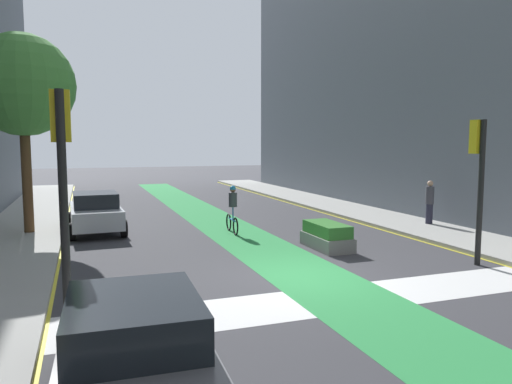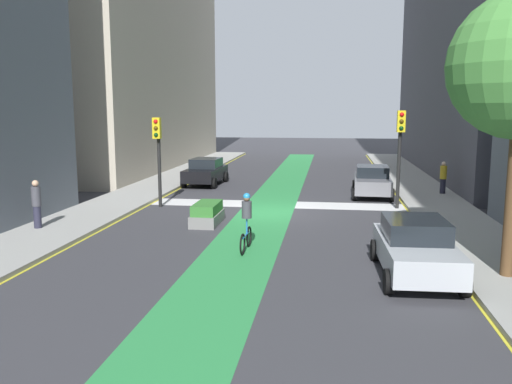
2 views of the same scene
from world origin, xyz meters
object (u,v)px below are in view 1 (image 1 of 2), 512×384
median_planter (327,236)px  pedestrian_sidewalk_right_a (430,202)px  cyclist_in_lane (232,208)px  traffic_signal_near_right (479,164)px  car_grey_left_near (134,352)px  car_silver_left_far (96,212)px  traffic_signal_near_left (62,163)px  street_tree_near (22,86)px

median_planter → pedestrian_sidewalk_right_a: bearing=20.1°
cyclist_in_lane → traffic_signal_near_right: bearing=-53.1°
car_grey_left_near → pedestrian_sidewalk_right_a: size_ratio=2.39×
car_silver_left_far → pedestrian_sidewalk_right_a: pedestrian_sidewalk_right_a is taller
cyclist_in_lane → traffic_signal_near_left: bearing=-125.4°
traffic_signal_near_left → median_planter: bearing=29.2°
car_silver_left_far → pedestrian_sidewalk_right_a: 13.47m
car_grey_left_near → car_silver_left_far: size_ratio=1.00×
street_tree_near → median_planter: (9.47, -5.71, -5.14)m
cyclist_in_lane → pedestrian_sidewalk_right_a: pedestrian_sidewalk_right_a is taller
traffic_signal_near_left → car_silver_left_far: 10.34m
pedestrian_sidewalk_right_a → median_planter: pedestrian_sidewalk_right_a is taller
median_planter → car_silver_left_far: bearing=141.4°
traffic_signal_near_left → traffic_signal_near_right: bearing=5.9°
car_grey_left_near → car_silver_left_far: same height
traffic_signal_near_right → cyclist_in_lane: traffic_signal_near_right is taller
pedestrian_sidewalk_right_a → street_tree_near: size_ratio=0.24×
car_silver_left_far → street_tree_near: size_ratio=0.58×
traffic_signal_near_left → street_tree_near: bearing=99.1°
car_silver_left_far → street_tree_near: street_tree_near is taller
traffic_signal_near_left → median_planter: 9.39m
car_grey_left_near → pedestrian_sidewalk_right_a: bearing=37.8°
pedestrian_sidewalk_right_a → street_tree_near: (-15.38, 3.54, 4.48)m
cyclist_in_lane → pedestrian_sidewalk_right_a: bearing=-10.3°
car_silver_left_far → pedestrian_sidewalk_right_a: (13.01, -3.50, 0.26)m
pedestrian_sidewalk_right_a → median_planter: size_ratio=0.86×
street_tree_near → cyclist_in_lane: bearing=-15.9°
car_silver_left_far → median_planter: size_ratio=2.05×
traffic_signal_near_right → cyclist_in_lane: (-5.17, 6.89, -1.92)m
traffic_signal_near_left → pedestrian_sidewalk_right_a: size_ratio=2.48×
pedestrian_sidewalk_right_a → car_silver_left_far: bearing=164.9°
cyclist_in_lane → car_grey_left_near: bearing=-112.8°
traffic_signal_near_right → traffic_signal_near_left: (-10.87, -1.13, 0.21)m
traffic_signal_near_left → cyclist_in_lane: 10.07m
median_planter → street_tree_near: bearing=148.9°
traffic_signal_near_right → street_tree_near: street_tree_near is taller
traffic_signal_near_left → pedestrian_sidewalk_right_a: traffic_signal_near_left is taller
cyclist_in_lane → street_tree_near: size_ratio=0.25×
car_grey_left_near → pedestrian_sidewalk_right_a: 16.27m
pedestrian_sidewalk_right_a → median_planter: 6.32m
traffic_signal_near_left → car_silver_left_far: traffic_signal_near_left is taller
traffic_signal_near_right → median_planter: 5.10m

